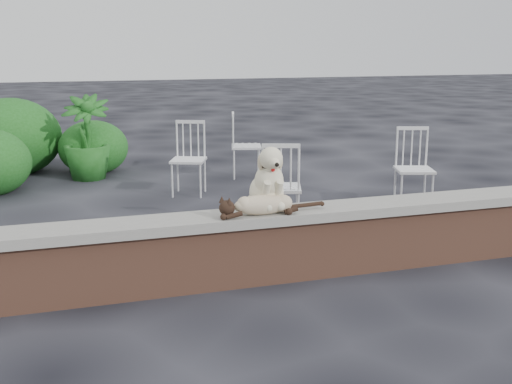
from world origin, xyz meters
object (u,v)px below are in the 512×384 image
object	(u,v)px
cat	(263,203)
chair_e	(246,145)
chair_d	(414,168)
chair_b	(188,159)
chair_c	(280,186)
dog	(267,177)
potted_plant_b	(86,137)

from	to	relation	value
cat	chair_e	xyz separation A→B (m)	(1.11, 4.12, -0.20)
chair_e	chair_d	bearing A→B (deg)	-133.54
chair_b	chair_c	bearing A→B (deg)	-50.74
chair_b	chair_e	size ratio (longest dim) A/B	1.00
dog	chair_e	size ratio (longest dim) A/B	0.58
dog	chair_b	size ratio (longest dim) A/B	0.58
chair_c	potted_plant_b	bearing A→B (deg)	-42.84
cat	chair_c	world-z (taller)	chair_c
dog	cat	size ratio (longest dim) A/B	0.51
potted_plant_b	chair_b	bearing A→B (deg)	-50.23
dog	chair_e	distance (m)	4.12
cat	chair_e	size ratio (longest dim) A/B	1.14
dog	chair_c	xyz separation A→B (m)	(0.58, 1.25, -0.38)
dog	potted_plant_b	size ratio (longest dim) A/B	0.45
cat	chair_e	distance (m)	4.28
chair_c	potted_plant_b	distance (m)	3.73
chair_d	chair_b	size ratio (longest dim) A/B	1.00
dog	potted_plant_b	xyz separation A→B (m)	(-1.18, 4.54, -0.25)
chair_b	cat	bearing A→B (deg)	-69.19
chair_c	dog	bearing A→B (deg)	84.47
chair_d	chair_e	bearing A→B (deg)	139.23
chair_e	potted_plant_b	size ratio (longest dim) A/B	0.78
chair_b	chair_c	size ratio (longest dim) A/B	1.00
chair_c	chair_e	world-z (taller)	same
chair_d	chair_e	world-z (taller)	same
chair_b	chair_d	bearing A→B (deg)	-8.77
dog	chair_b	world-z (taller)	dog
dog	potted_plant_b	world-z (taller)	potted_plant_b
chair_b	chair_e	bearing A→B (deg)	61.60
chair_d	potted_plant_b	bearing A→B (deg)	159.64
dog	chair_d	bearing A→B (deg)	35.55
dog	chair_d	size ratio (longest dim) A/B	0.58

